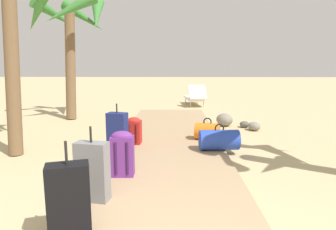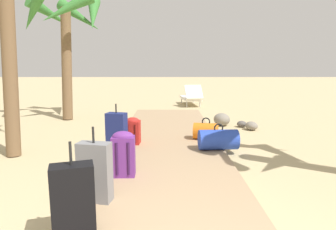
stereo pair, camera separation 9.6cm
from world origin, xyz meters
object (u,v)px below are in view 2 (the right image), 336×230
Objects in this scene: backpack_red at (134,130)px; palm_tree_far_left at (67,23)px; suitcase_grey at (96,172)px; suitcase_navy at (118,132)px; backpack_purple at (125,153)px; lounge_chair at (193,97)px; suitcase_black at (75,198)px; duffel_bag_blue at (220,140)px; duffel_bag_orange at (207,131)px.

palm_tree_far_left is (-2.11, 2.97, 2.28)m from backpack_red.
palm_tree_far_left is (-1.98, 5.28, 2.22)m from suitcase_grey.
suitcase_navy is (-0.22, -0.45, 0.07)m from backpack_red.
backpack_red is 1.60m from backpack_purple.
backpack_purple is 7.38m from lounge_chair.
backpack_red is 0.61× the size of suitcase_navy.
suitcase_grey is at bearing 85.70° from suitcase_black.
backpack_purple is at bearing -139.87° from duffel_bag_blue.
lounge_chair is at bearing 90.01° from duffel_bag_blue.
suitcase_black is 2.46m from suitcase_navy.
duffel_bag_orange is 1.79m from suitcase_navy.
backpack_red is at bearing -166.72° from duffel_bag_orange.
suitcase_grey reaches higher than backpack_purple.
duffel_bag_orange is (1.52, 2.64, -0.16)m from suitcase_grey.
suitcase_navy is at bearing -115.57° from backpack_red.
suitcase_navy is 4.49m from palm_tree_far_left.
duffel_bag_blue is 0.20× the size of palm_tree_far_left.
lounge_chair is at bearing 74.17° from suitcase_navy.
backpack_red is at bearing 86.58° from suitcase_black.
suitcase_navy is 1.18m from backpack_purple.
suitcase_black reaches higher than lounge_chair.
suitcase_black is at bearing -89.03° from suitcase_navy.
backpack_purple is (0.07, -1.60, 0.06)m from backpack_red.
palm_tree_far_left is at bearing 110.53° from suitcase_grey.
suitcase_grey is 0.51× the size of lounge_chair.
suitcase_black is at bearing -123.70° from duffel_bag_blue.
palm_tree_far_left is at bearing 137.27° from duffel_bag_blue.
suitcase_grey is at bearing -130.30° from duffel_bag_blue.
suitcase_navy is (-0.09, 1.86, 0.00)m from suitcase_grey.
duffel_bag_blue is at bearing 49.70° from suitcase_grey.
duffel_bag_blue is (0.13, -0.70, 0.01)m from duffel_bag_orange.
suitcase_black is (-0.17, -2.91, 0.05)m from backpack_red.
lounge_chair is at bearing 78.84° from suitcase_black.
suitcase_black is 6.58m from palm_tree_far_left.
backpack_red is at bearing 92.42° from backpack_purple.
palm_tree_far_left is at bearing 118.96° from suitcase_navy.
suitcase_grey is 8.12m from lounge_chair.
suitcase_grey reaches higher than duffel_bag_blue.
backpack_purple is (0.28, -1.14, -0.01)m from suitcase_navy.
palm_tree_far_left reaches higher than suitcase_black.
suitcase_navy is 0.50× the size of lounge_chair.
backpack_red is (0.13, 2.31, -0.07)m from suitcase_grey.
suitcase_navy is at bearing -61.04° from palm_tree_far_left.
suitcase_grey is 1.00× the size of suitcase_black.
backpack_red reaches higher than duffel_bag_blue.
duffel_bag_blue is 1.74m from suitcase_navy.
duffel_bag_blue is 3.04m from suitcase_black.
suitcase_navy is at bearing 103.88° from backpack_purple.
lounge_chair is (0.12, 5.32, 0.09)m from duffel_bag_orange.
palm_tree_far_left is (-2.17, 4.56, 2.22)m from backpack_purple.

